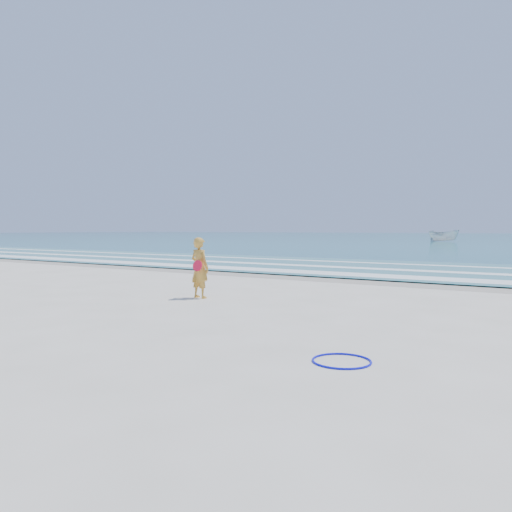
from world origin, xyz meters
The scene contains 9 objects.
ground centered at (0.00, 0.00, 0.00)m, with size 400.00×400.00×0.00m, color silver.
wet_sand centered at (0.00, 9.00, 0.00)m, with size 400.00×2.40×0.00m, color #B2A893.
shallow centered at (0.00, 14.00, 0.04)m, with size 400.00×10.00×0.01m, color #59B7AD.
foam_near centered at (0.00, 10.30, 0.05)m, with size 400.00×1.40×0.01m, color white.
foam_mid centered at (0.00, 13.20, 0.05)m, with size 400.00×0.90×0.01m, color white.
foam_far centered at (0.00, 16.50, 0.05)m, with size 400.00×0.60×0.01m, color white.
hoop centered at (4.50, -0.73, 0.01)m, with size 0.76×0.76×0.03m, color #0C0EDC.
boat centered at (-7.88, 61.08, 0.82)m, with size 1.53×4.06×1.57m, color silver.
woman centered at (-0.75, 2.83, 0.74)m, with size 0.58×0.43×1.48m.
Camera 1 is at (6.99, -6.55, 1.68)m, focal length 35.00 mm.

